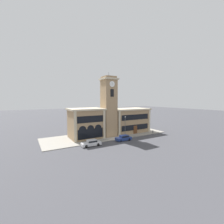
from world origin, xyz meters
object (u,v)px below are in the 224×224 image
at_px(parked_car_mid, 124,138).
at_px(bollard, 153,132).
at_px(parked_car_near, 91,143).
at_px(street_lamp, 125,124).

bearing_deg(parked_car_mid, bollard, -169.50).
bearing_deg(parked_car_mid, parked_car_near, 2.51).
height_order(parked_car_mid, bollard, parked_car_mid).
relative_size(parked_car_mid, bollard, 4.30).
bearing_deg(parked_car_mid, street_lamp, -132.09).
height_order(parked_car_mid, street_lamp, street_lamp).
distance_m(parked_car_near, street_lamp, 12.00).
xyz_separation_m(parked_car_near, street_lamp, (11.35, 1.79, 3.46)).
xyz_separation_m(parked_car_mid, street_lamp, (1.76, 1.79, 3.48)).
relative_size(parked_car_near, bollard, 4.63).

